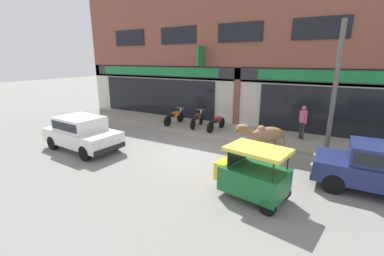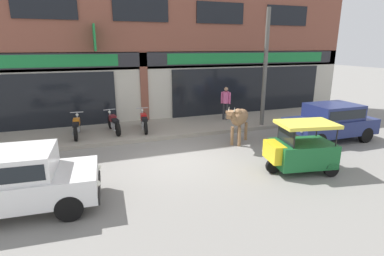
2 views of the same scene
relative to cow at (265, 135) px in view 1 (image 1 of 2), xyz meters
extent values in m
plane|color=gray|center=(-2.76, -0.87, -1.01)|extent=(90.00, 90.00, 0.00)
cube|color=gray|center=(-2.76, 2.86, -0.93)|extent=(19.00, 3.04, 0.15)
cube|color=brown|center=(-2.76, 4.65, 4.64)|extent=(23.00, 0.55, 6.08)
cube|color=beige|center=(-2.76, 4.65, 0.69)|extent=(23.00, 0.55, 3.40)
cube|color=#28282D|center=(-2.76, 4.34, 2.04)|extent=(22.08, 0.08, 0.64)
cube|color=black|center=(-8.51, 4.33, 0.34)|extent=(8.74, 0.10, 2.40)
cube|color=#197A38|center=(-8.51, 4.31, 2.04)|extent=(9.20, 0.05, 0.52)
cube|color=brown|center=(-2.76, 4.36, 0.69)|extent=(0.36, 0.12, 3.40)
cube|color=black|center=(2.99, 4.33, 0.34)|extent=(8.74, 0.10, 2.40)
cube|color=#197A38|center=(2.99, 4.31, 2.04)|extent=(9.20, 0.05, 0.52)
cube|color=black|center=(-10.58, 4.35, 4.21)|extent=(2.50, 0.06, 1.00)
cube|color=black|center=(-6.67, 4.35, 4.21)|extent=(2.50, 0.06, 1.00)
cube|color=black|center=(-2.76, 4.35, 4.21)|extent=(2.50, 0.06, 1.00)
cube|color=black|center=(1.15, 4.35, 4.21)|extent=(2.50, 0.06, 1.00)
cube|color=#197A38|center=(-4.87, 3.93, 2.99)|extent=(0.08, 0.80, 1.10)
ellipsoid|color=#936B47|center=(0.07, 0.07, 0.01)|extent=(1.37, 1.35, 0.60)
sphere|color=#936B47|center=(-0.13, -0.13, 0.24)|extent=(0.32, 0.32, 0.32)
cylinder|color=#936B47|center=(-0.14, -0.34, -0.65)|extent=(0.12, 0.12, 0.72)
cylinder|color=#936B47|center=(-0.34, -0.13, -0.65)|extent=(0.12, 0.12, 0.72)
cylinder|color=#936B47|center=(0.48, 0.27, -0.65)|extent=(0.12, 0.12, 0.72)
cylinder|color=#936B47|center=(0.28, 0.47, -0.65)|extent=(0.12, 0.12, 0.72)
cylinder|color=#936B47|center=(-0.52, -0.50, 0.16)|extent=(0.50, 0.50, 0.43)
cube|color=#936B47|center=(-0.71, -0.68, 0.33)|extent=(0.41, 0.41, 0.26)
cube|color=brown|center=(-0.83, -0.81, 0.29)|extent=(0.21, 0.21, 0.14)
cone|color=beige|center=(-0.61, -0.73, 0.51)|extent=(0.12, 0.12, 0.19)
cone|color=beige|center=(-0.75, -0.58, 0.51)|extent=(0.12, 0.12, 0.19)
cube|color=#936B47|center=(-0.54, -0.74, 0.39)|extent=(0.13, 0.13, 0.10)
cube|color=#936B47|center=(-0.76, -0.51, 0.39)|extent=(0.13, 0.13, 0.10)
cylinder|color=#936B47|center=(0.60, 0.58, -0.21)|extent=(0.15, 0.14, 0.60)
cylinder|color=black|center=(-5.92, -2.07, -0.71)|extent=(0.61, 0.22, 0.60)
cylinder|color=black|center=(-6.02, -3.51, -0.71)|extent=(0.61, 0.22, 0.60)
cylinder|color=black|center=(-8.21, -1.91, -0.71)|extent=(0.61, 0.22, 0.60)
cylinder|color=black|center=(-8.31, -3.35, -0.71)|extent=(0.61, 0.22, 0.60)
cube|color=white|center=(-7.11, -2.71, -0.41)|extent=(3.60, 1.84, 0.60)
cube|color=white|center=(-7.21, -2.71, 0.17)|extent=(1.99, 1.57, 0.56)
cube|color=black|center=(-7.21, -2.71, 0.17)|extent=(1.84, 1.58, 0.35)
cube|color=black|center=(-5.39, -2.83, -0.63)|extent=(0.22, 1.52, 0.20)
cube|color=black|center=(-8.84, -2.59, -0.63)|extent=(0.22, 1.52, 0.20)
sphere|color=silver|center=(-5.33, -2.35, -0.33)|extent=(0.14, 0.14, 0.14)
sphere|color=silver|center=(-5.39, -3.31, -0.33)|extent=(0.14, 0.14, 0.14)
cube|color=red|center=(-8.83, -2.10, -0.31)|extent=(0.04, 0.16, 0.14)
cube|color=red|center=(-8.90, -3.09, -0.31)|extent=(0.04, 0.16, 0.14)
cylinder|color=black|center=(2.44, -1.61, -0.71)|extent=(0.60, 0.18, 0.60)
cylinder|color=black|center=(2.45, -0.17, -0.71)|extent=(0.60, 0.18, 0.60)
cube|color=navy|center=(3.60, -0.89, -0.41)|extent=(3.50, 1.61, 0.60)
cube|color=black|center=(1.87, -0.89, -0.63)|extent=(0.12, 1.52, 0.20)
sphere|color=silver|center=(1.84, -1.37, -0.33)|extent=(0.14, 0.14, 0.14)
sphere|color=silver|center=(1.84, -0.41, -0.33)|extent=(0.14, 0.14, 0.14)
cylinder|color=black|center=(-0.39, -2.88, -0.79)|extent=(0.45, 0.20, 0.44)
cylinder|color=black|center=(1.04, -3.67, -0.79)|extent=(0.45, 0.20, 0.44)
cylinder|color=black|center=(1.22, -2.65, -0.79)|extent=(0.45, 0.20, 0.44)
cube|color=#19602D|center=(0.49, -3.04, -0.44)|extent=(1.89, 1.45, 0.70)
cube|color=yellow|center=(-0.39, -2.88, -0.34)|extent=(0.51, 0.92, 0.52)
cylinder|color=black|center=(-0.16, -3.43, 0.19)|extent=(0.04, 0.04, 0.55)
cylinder|color=black|center=(0.02, -2.46, 0.19)|extent=(0.04, 0.04, 0.55)
cylinder|color=black|center=(1.10, -3.66, 0.19)|extent=(0.04, 0.04, 0.55)
cylinder|color=black|center=(1.28, -2.69, 0.19)|extent=(0.04, 0.04, 0.55)
cube|color=#DBCC42|center=(0.54, -3.05, 0.46)|extent=(1.79, 1.37, 0.10)
cube|color=black|center=(-0.07, -2.94, 0.18)|extent=(0.20, 0.92, 0.50)
cylinder|color=black|center=(-5.85, 3.20, -0.57)|extent=(0.14, 0.57, 0.56)
cylinder|color=black|center=(-5.93, 1.95, -0.57)|extent=(0.14, 0.57, 0.56)
cube|color=#B2B5BA|center=(-5.89, 2.55, -0.53)|extent=(0.22, 0.33, 0.24)
cube|color=orange|center=(-5.88, 2.71, -0.27)|extent=(0.27, 0.42, 0.24)
cube|color=black|center=(-5.91, 2.31, -0.29)|extent=(0.26, 0.53, 0.12)
cylinder|color=#B2B5BA|center=(-5.85, 3.14, -0.27)|extent=(0.06, 0.27, 0.59)
cylinder|color=#B2B5BA|center=(-5.85, 3.18, 0.01)|extent=(0.52, 0.07, 0.03)
sphere|color=silver|center=(-5.84, 3.24, -0.11)|extent=(0.12, 0.12, 0.12)
cylinder|color=#B2B5BA|center=(-6.02, 2.20, -0.61)|extent=(0.09, 0.48, 0.06)
cylinder|color=black|center=(-4.52, 3.29, -0.57)|extent=(0.18, 0.57, 0.56)
cylinder|color=black|center=(-4.34, 2.06, -0.57)|extent=(0.18, 0.57, 0.56)
cube|color=#B2B5BA|center=(-4.43, 2.66, -0.53)|extent=(0.24, 0.35, 0.24)
cube|color=maroon|center=(-4.45, 2.81, -0.27)|extent=(0.29, 0.43, 0.24)
cube|color=black|center=(-4.39, 2.42, -0.29)|extent=(0.29, 0.55, 0.12)
cylinder|color=#B2B5BA|center=(-4.51, 3.23, -0.27)|extent=(0.08, 0.27, 0.59)
cylinder|color=#B2B5BA|center=(-4.52, 3.27, 0.01)|extent=(0.52, 0.11, 0.03)
sphere|color=silver|center=(-4.53, 3.33, -0.11)|extent=(0.12, 0.12, 0.12)
cylinder|color=#B2B5BA|center=(-4.49, 2.28, -0.61)|extent=(0.13, 0.48, 0.06)
cylinder|color=black|center=(-3.13, 3.15, -0.57)|extent=(0.15, 0.57, 0.56)
cylinder|color=black|center=(-3.24, 1.90, -0.57)|extent=(0.15, 0.57, 0.56)
cube|color=#B2B5BA|center=(-3.19, 2.51, -0.53)|extent=(0.23, 0.34, 0.24)
cube|color=red|center=(-3.17, 2.66, -0.27)|extent=(0.27, 0.42, 0.24)
cube|color=black|center=(-3.21, 2.27, -0.29)|extent=(0.26, 0.54, 0.12)
cylinder|color=#B2B5BA|center=(-3.14, 3.09, -0.27)|extent=(0.06, 0.27, 0.59)
cylinder|color=#B2B5BA|center=(-3.13, 3.13, 0.01)|extent=(0.52, 0.08, 0.03)
sphere|color=silver|center=(-3.13, 3.19, -0.11)|extent=(0.12, 0.12, 0.12)
cylinder|color=#B2B5BA|center=(-3.33, 2.16, -0.61)|extent=(0.10, 0.48, 0.06)
cylinder|color=#2D2D33|center=(0.90, 3.18, -0.44)|extent=(0.11, 0.11, 0.82)
cylinder|color=#2D2D33|center=(1.02, 3.05, -0.44)|extent=(0.11, 0.11, 0.82)
cylinder|color=#DB5B93|center=(0.96, 3.11, 0.25)|extent=(0.32, 0.32, 0.56)
cylinder|color=#DB5B93|center=(0.82, 3.27, 0.22)|extent=(0.08, 0.08, 0.56)
cylinder|color=#DB5B93|center=(1.11, 2.96, 0.22)|extent=(0.08, 0.08, 0.56)
sphere|color=tan|center=(0.96, 3.11, 0.65)|extent=(0.20, 0.20, 0.20)
cylinder|color=#595651|center=(2.10, 1.63, 1.69)|extent=(0.18, 0.18, 5.08)
camera|label=1|loc=(2.21, -9.58, 2.82)|focal=24.00mm
camera|label=2|loc=(-5.50, -9.83, 2.68)|focal=28.00mm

